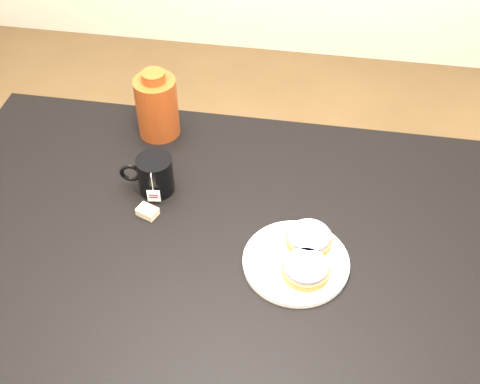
% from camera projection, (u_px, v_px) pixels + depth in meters
% --- Properties ---
extents(table, '(1.40, 0.90, 0.75)m').
position_uv_depth(table, '(228.00, 268.00, 1.36)').
color(table, black).
rests_on(table, ground_plane).
extents(plate, '(0.22, 0.22, 0.02)m').
position_uv_depth(plate, '(296.00, 261.00, 1.26)').
color(plate, white).
rests_on(plate, table).
extents(bagel_back, '(0.14, 0.14, 0.03)m').
position_uv_depth(bagel_back, '(309.00, 238.00, 1.28)').
color(bagel_back, brown).
rests_on(bagel_back, plate).
extents(bagel_front, '(0.14, 0.14, 0.03)m').
position_uv_depth(bagel_front, '(306.00, 269.00, 1.23)').
color(bagel_front, brown).
rests_on(bagel_front, plate).
extents(mug, '(0.13, 0.10, 0.09)m').
position_uv_depth(mug, '(154.00, 175.00, 1.39)').
color(mug, black).
rests_on(mug, table).
extents(teabag_pouch, '(0.05, 0.05, 0.02)m').
position_uv_depth(teabag_pouch, '(147.00, 212.00, 1.36)').
color(teabag_pouch, '#C6B793').
rests_on(teabag_pouch, table).
extents(bagel_package, '(0.13, 0.13, 0.18)m').
position_uv_depth(bagel_package, '(157.00, 106.00, 1.52)').
color(bagel_package, '#5B1F0C').
rests_on(bagel_package, table).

